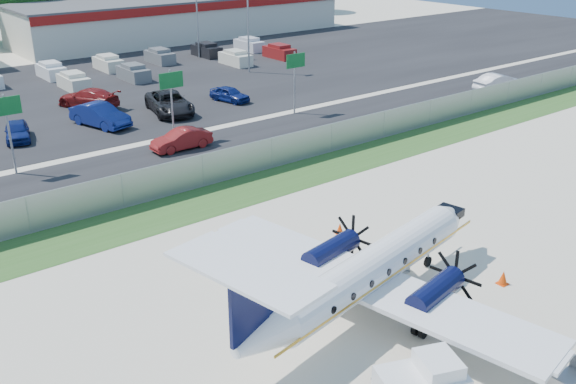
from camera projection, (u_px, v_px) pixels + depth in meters
ground at (374, 284)px, 27.46m from camera, size 170.00×170.00×0.00m
grass_verge at (222, 197)px, 36.16m from camera, size 170.00×4.00×0.02m
access_road at (163, 163)px, 41.23m from camera, size 170.00×8.00×0.02m
parking_lot at (50, 98)px, 56.46m from camera, size 170.00×32.00×0.02m
perimeter_fence at (203, 171)px, 37.22m from camera, size 120.00×0.06×1.99m
building_east at (183, 17)px, 86.19m from camera, size 44.40×12.40×5.24m
sign_left at (7, 117)px, 38.12m from camera, size 1.80×0.26×5.00m
sign_mid at (171, 90)px, 44.38m from camera, size 1.80×0.26×5.00m
sign_right at (295, 69)px, 50.64m from camera, size 1.80×0.26×5.00m
light_pole_ne at (248, 21)px, 64.37m from camera, size 0.90×0.35×9.09m
light_pole_se at (197, 11)px, 71.62m from camera, size 0.90×0.35×9.09m
aircraft at (368, 270)px, 24.87m from camera, size 15.58×15.28×4.76m
pushback_tug at (425, 380)px, 20.62m from camera, size 3.18×2.79×1.49m
baggage_cart_near at (382, 269)px, 27.67m from camera, size 2.31×1.76×1.07m
baggage_cart_far at (573, 384)px, 20.88m from camera, size 1.80×1.15×0.92m
cone_nose at (503, 278)px, 27.36m from camera, size 0.44×0.44×0.62m
cone_starboard_wing at (340, 229)px, 31.82m from camera, size 0.40×0.40×0.57m
road_car_mid at (182, 149)px, 43.87m from camera, size 4.19×1.47×1.38m
road_car_east at (498, 91)px, 58.89m from camera, size 5.11×2.46×1.62m
parked_car_b at (19, 140)px, 45.67m from camera, size 2.63×4.30×1.37m
parked_car_c at (101, 126)px, 48.80m from camera, size 3.23×5.53×1.72m
parked_car_d at (170, 113)px, 52.17m from camera, size 4.16×6.66×1.72m
parked_car_e at (230, 101)px, 55.55m from camera, size 2.37×4.07×1.30m
parked_car_g at (89, 107)px, 53.74m from camera, size 4.40×6.01×1.62m
far_parking_rows at (32, 88)px, 60.09m from camera, size 56.00×10.00×1.60m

